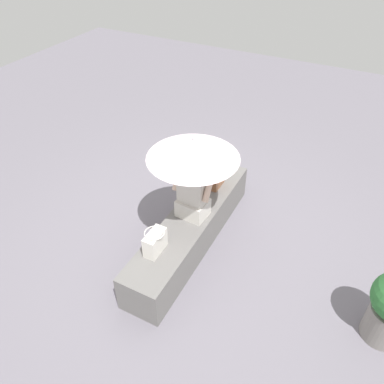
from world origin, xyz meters
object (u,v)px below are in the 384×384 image
at_px(parasol, 193,148).
at_px(handbag_black, 155,242).
at_px(person_seated, 193,189).
at_px(tote_bag_canvas, 216,175).

distance_m(parasol, handbag_black, 1.06).
bearing_deg(person_seated, tote_bag_canvas, -0.79).
xyz_separation_m(parasol, handbag_black, (-0.68, 0.10, -0.81)).
xyz_separation_m(person_seated, tote_bag_canvas, (0.64, -0.01, -0.22)).
bearing_deg(handbag_black, person_seated, -7.22).
height_order(person_seated, tote_bag_canvas, person_seated).
bearing_deg(tote_bag_canvas, parasol, -179.57).
height_order(parasol, handbag_black, parasol).
bearing_deg(person_seated, parasol, -148.42).
bearing_deg(tote_bag_canvas, person_seated, 179.21).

